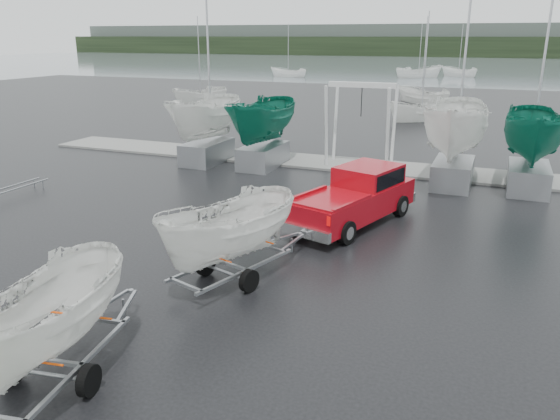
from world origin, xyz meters
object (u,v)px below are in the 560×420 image
object	(u,v)px
trailer_hitched	(229,178)
boat_hoist	(361,113)
trailer_parked	(39,249)
pickup_truck	(358,194)

from	to	relation	value
trailer_hitched	boat_hoist	xyz separation A→B (m)	(-0.12, 14.32, -0.16)
trailer_hitched	trailer_parked	bearing A→B (deg)	-83.87
trailer_hitched	trailer_parked	xyz separation A→B (m)	(-1.03, -5.26, -0.12)
pickup_truck	boat_hoist	world-z (taller)	boat_hoist
trailer_hitched	boat_hoist	distance (m)	14.32
pickup_truck	trailer_hitched	bearing A→B (deg)	-90.00
pickup_truck	trailer_hitched	world-z (taller)	trailer_hitched
trailer_hitched	trailer_parked	distance (m)	5.36
pickup_truck	trailer_hitched	xyz separation A→B (m)	(-1.87, -6.04, 1.84)
trailer_parked	trailer_hitched	bearing A→B (deg)	69.68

